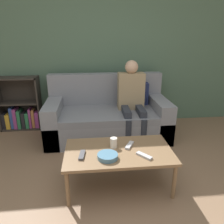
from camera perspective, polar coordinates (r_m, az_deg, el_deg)
name	(u,v)px	position (r m, az deg, el deg)	size (l,w,h in m)	color
wall_back	(97,49)	(3.81, -3.87, 16.12)	(12.00, 0.06, 2.60)	#4C6B56
couch	(108,117)	(3.45, -1.11, -1.28)	(1.84, 0.92, 0.93)	gray
bookshelf	(21,110)	(4.01, -22.71, 0.58)	(0.66, 0.28, 0.88)	#332D28
coffee_table	(119,153)	(2.30, 1.73, -10.77)	(1.10, 0.63, 0.41)	brown
person_adult	(132,95)	(3.30, 5.17, 4.47)	(0.40, 0.64, 1.18)	#282D38
cup_near	(114,143)	(2.32, 0.43, -8.00)	(0.07, 0.07, 0.11)	silver
tv_remote_0	(82,155)	(2.20, -7.85, -11.06)	(0.07, 0.17, 0.02)	#47474C
tv_remote_1	(129,145)	(2.36, 4.59, -8.64)	(0.12, 0.17, 0.02)	#B7B7BC
tv_remote_2	(144,156)	(2.20, 8.39, -11.21)	(0.15, 0.16, 0.02)	#B7B7BC
snack_bowl	(107,156)	(2.14, -1.26, -11.47)	(0.20, 0.20, 0.05)	teal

